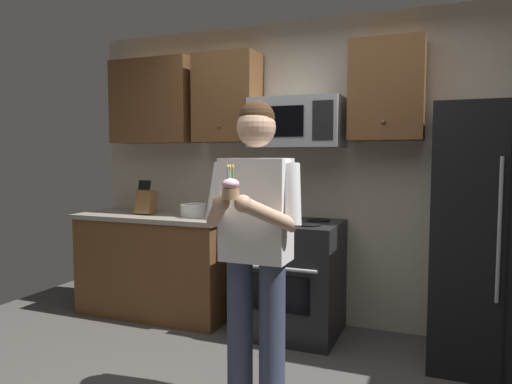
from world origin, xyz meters
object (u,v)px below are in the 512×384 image
oven_range (292,278)px  bowl_large_white (193,210)px  refrigerator (501,237)px  knife_block (146,202)px  microwave (297,123)px  person (255,237)px  cupcake (230,188)px

oven_range → bowl_large_white: (-0.92, 0.02, 0.52)m
refrigerator → knife_block: 2.88m
oven_range → microwave: bearing=90.0°
refrigerator → person: size_ratio=1.02×
refrigerator → bowl_large_white: size_ratio=7.59×
knife_block → cupcake: (1.53, -1.46, 0.26)m
microwave → knife_block: bearing=-173.8°
refrigerator → cupcake: size_ratio=10.35×
refrigerator → person: refrigerator is taller
refrigerator → bowl_large_white: refrigerator is taller
refrigerator → person: (-1.35, -1.13, 0.10)m
knife_block → bowl_large_white: 0.47m
bowl_large_white → person: 1.60m
oven_range → person: (0.15, -1.17, 0.53)m
person → cupcake: person is taller
microwave → cupcake: bearing=-84.8°
person → cupcake: bearing=-90.0°
knife_block → bowl_large_white: (0.46, 0.05, -0.06)m
bowl_large_white → cupcake: (1.07, -1.52, 0.32)m
refrigerator → person: 1.76m
person → knife_block: bearing=143.4°
cupcake → person: bearing=90.0°
cupcake → oven_range: bearing=95.6°
bowl_large_white → cupcake: cupcake is taller
oven_range → refrigerator: bearing=-1.5°
cupcake → refrigerator: bearing=47.1°
microwave → refrigerator: 1.72m
oven_range → bowl_large_white: size_ratio=3.93×
bowl_large_white → cupcake: bearing=-54.8°
bowl_large_white → person: bearing=-48.0°
refrigerator → cupcake: refrigerator is taller
knife_block → cupcake: 2.13m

